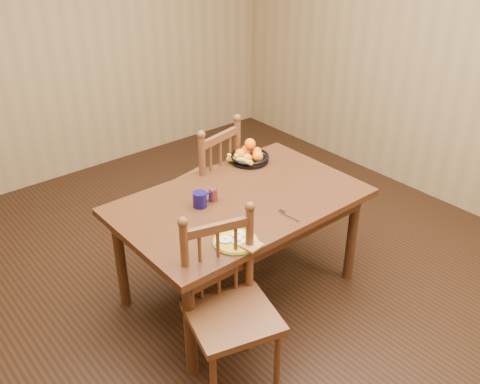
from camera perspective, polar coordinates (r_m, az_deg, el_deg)
room at (r=3.22m, az=-0.00°, el=8.57°), size 4.52×5.02×2.72m
dining_table at (r=3.52m, az=-0.00°, el=-1.92°), size 1.60×1.00×0.75m
chair_far at (r=4.12m, az=-3.74°, el=0.57°), size 0.56×0.55×1.06m
chair_near at (r=2.99m, az=-1.11°, el=-12.40°), size 0.57×0.55×1.02m
breakfast_plate at (r=3.04m, az=-0.37°, el=-5.27°), size 0.26×0.29×0.04m
fork at (r=3.30m, az=5.08°, el=-2.50°), size 0.04×0.18×0.00m
spoon at (r=3.08m, az=-1.68°, el=-4.97°), size 0.04×0.16×0.01m
coffee_mug at (r=3.38m, az=-4.24°, el=-0.76°), size 0.13×0.09×0.10m
juice_glass at (r=3.44m, az=-2.90°, el=-0.26°), size 0.06×0.06×0.09m
fruit_bowl at (r=3.94m, az=0.95°, el=3.89°), size 0.32×0.29×0.17m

